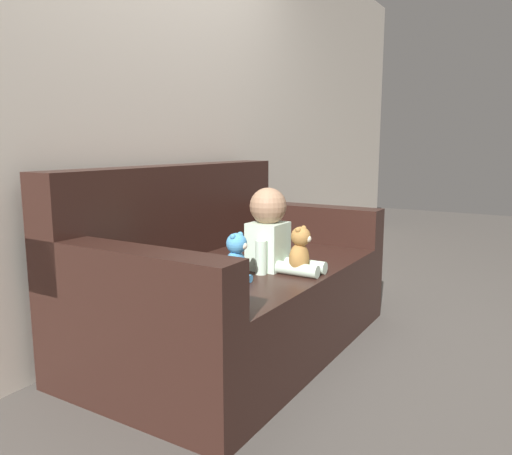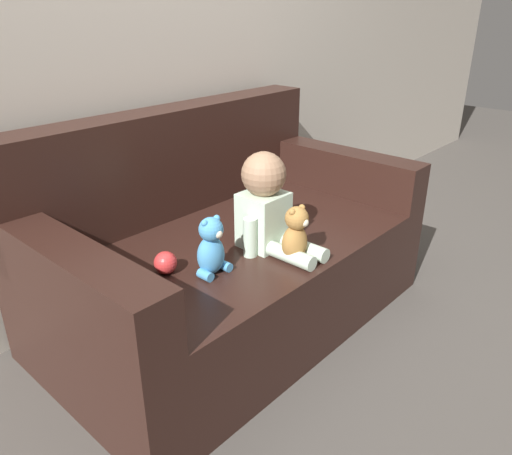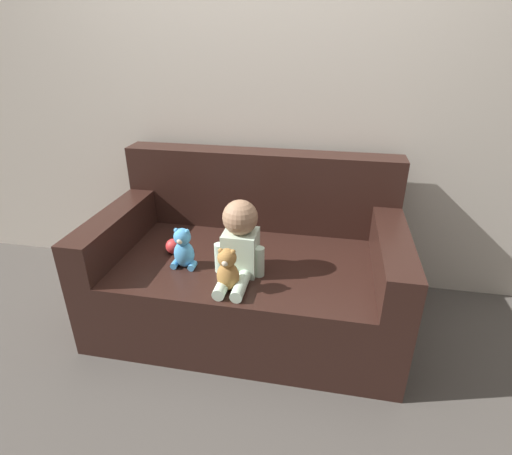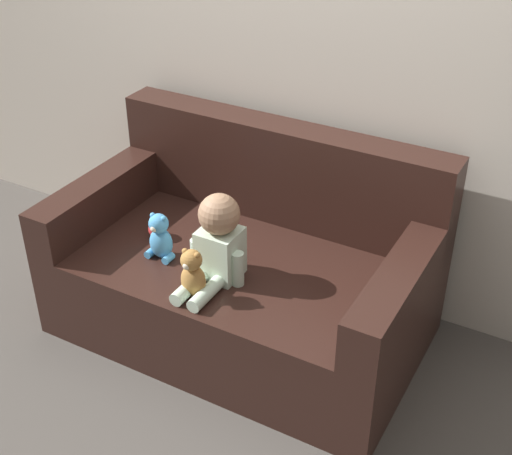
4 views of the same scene
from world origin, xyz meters
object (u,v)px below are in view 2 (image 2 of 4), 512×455
person_baby (267,206)px  couch (225,253)px  plush_toy_side (211,248)px  teddy_bear_brown (295,234)px  toy_ball (166,263)px

person_baby → couch: bearing=89.4°
couch → plush_toy_side: bearing=-140.6°
couch → person_baby: couch is taller
couch → plush_toy_side: size_ratio=7.42×
plush_toy_side → teddy_bear_brown: bearing=-30.3°
person_baby → plush_toy_side: person_baby is taller
person_baby → toy_ball: bearing=162.4°
plush_toy_side → toy_ball: bearing=131.5°
couch → teddy_bear_brown: bearing=-93.0°
person_baby → plush_toy_side: size_ratio=1.75×
teddy_bear_brown → plush_toy_side: teddy_bear_brown is taller
person_baby → teddy_bear_brown: person_baby is taller
couch → plush_toy_side: 0.45m
couch → toy_ball: couch is taller
teddy_bear_brown → plush_toy_side: bearing=149.7°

